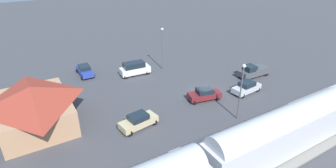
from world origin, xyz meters
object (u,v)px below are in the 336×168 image
sedan_tan (138,121)px  passenger_train (205,166)px  pedestrian_on_platform (244,129)px  sedan_maroon (205,94)px  sedan_silver (247,87)px  sedan_blue (85,70)px  light_pole_near_platform (241,85)px  suv_white (135,68)px  light_pole_lot_center (162,44)px  station_building (34,105)px  pickup_charcoal (253,71)px

sedan_tan → passenger_train: bearing=-176.2°
passenger_train → pedestrian_on_platform: 8.99m
sedan_maroon → sedan_silver: 6.64m
sedan_blue → sedan_silver: size_ratio=0.97×
sedan_maroon → light_pole_near_platform: (-5.77, -0.62, 3.71)m
suv_white → light_pole_near_platform: bearing=-163.6°
sedan_maroon → light_pole_lot_center: bearing=-1.8°
passenger_train → sedan_blue: (29.17, 2.07, -1.98)m
station_building → pedestrian_on_platform: bearing=-127.5°
station_building → sedan_tan: bearing=-123.7°
sedan_tan → sedan_maroon: same height
sedan_blue → light_pole_lot_center: bearing=-109.3°
sedan_tan → light_pole_near_platform: (-4.55, -11.19, 3.71)m
passenger_train → light_pole_near_platform: bearing=-56.9°
pedestrian_on_platform → sedan_silver: bearing=-47.4°
sedan_tan → suv_white: suv_white is taller
pedestrian_on_platform → sedan_tan: bearing=48.7°
suv_white → light_pole_near_platform: (-18.32, -5.38, 3.44)m
station_building → sedan_maroon: (-5.43, -20.55, -1.73)m
pedestrian_on_platform → sedan_silver: (7.53, -8.18, -0.40)m
pedestrian_on_platform → sedan_maroon: bearing=-10.8°
station_building → light_pole_lot_center: (6.86, -20.93, 2.00)m
pickup_charcoal → sedan_silver: size_ratio=1.18×
pedestrian_on_platform → sedan_silver: 11.13m
passenger_train → station_building: bearing=30.8°
sedan_maroon → station_building: bearing=75.2°
sedan_blue → suv_white: size_ratio=0.90×
station_building → sedan_silver: station_building is taller
sedan_silver → sedan_blue: bearing=45.4°
light_pole_lot_center → sedan_tan: bearing=141.0°
station_building → sedan_maroon: bearing=-104.8°
sedan_tan → sedan_silver: bearing=-90.9°
sedan_blue → sedan_maroon: (-16.60, -11.89, 0.00)m
pickup_charcoal → sedan_maroon: (-1.95, 11.47, -0.15)m
sedan_tan → sedan_blue: size_ratio=1.04×
pedestrian_on_platform → sedan_tan: pedestrian_on_platform is taller
sedan_silver → pedestrian_on_platform: bearing=132.6°
pickup_charcoal → suv_white: size_ratio=1.09×
sedan_tan → suv_white: bearing=-22.9°
sedan_maroon → light_pole_lot_center: light_pole_lot_center is taller
suv_white → pedestrian_on_platform: bearing=-172.0°
sedan_tan → pickup_charcoal: 22.26m
suv_white → light_pole_lot_center: light_pole_lot_center is taller
sedan_silver → light_pole_lot_center: size_ratio=0.64×
station_building → sedan_blue: station_building is taller
station_building → pedestrian_on_platform: (-14.45, -18.83, -1.33)m
pickup_charcoal → light_pole_lot_center: bearing=47.0°
passenger_train → sedan_tan: 11.54m
passenger_train → sedan_tan: size_ratio=7.71×
sedan_maroon → sedan_silver: bearing=-102.9°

